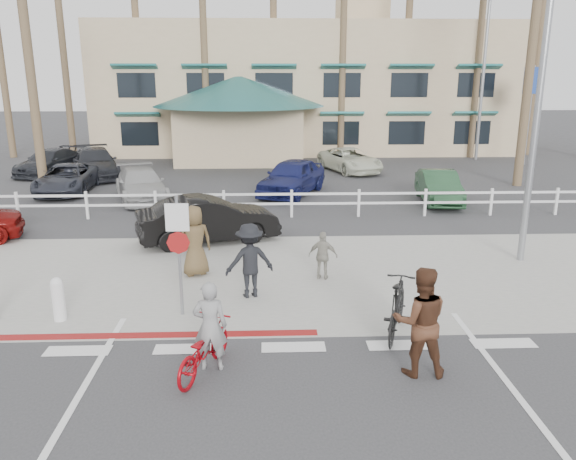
{
  "coord_description": "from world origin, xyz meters",
  "views": [
    {
      "loc": [
        -0.46,
        -8.93,
        4.97
      ],
      "look_at": [
        0.01,
        3.46,
        1.5
      ],
      "focal_mm": 35.0,
      "sensor_mm": 36.0,
      "label": 1
    }
  ],
  "objects_px": {
    "bike_black": "(397,307)",
    "sign_post": "(179,250)",
    "bike_red": "(203,349)",
    "car_white_sedan": "(208,220)"
  },
  "relations": [
    {
      "from": "bike_black",
      "to": "sign_post",
      "type": "bearing_deg",
      "value": 6.3
    },
    {
      "from": "sign_post",
      "to": "bike_black",
      "type": "height_order",
      "value": "sign_post"
    },
    {
      "from": "sign_post",
      "to": "car_white_sedan",
      "type": "height_order",
      "value": "sign_post"
    },
    {
      "from": "bike_black",
      "to": "car_white_sedan",
      "type": "relative_size",
      "value": 0.46
    },
    {
      "from": "bike_red",
      "to": "bike_black",
      "type": "bearing_deg",
      "value": -138.01
    },
    {
      "from": "sign_post",
      "to": "bike_red",
      "type": "distance_m",
      "value": 2.75
    },
    {
      "from": "bike_black",
      "to": "bike_red",
      "type": "bearing_deg",
      "value": 41.0
    },
    {
      "from": "sign_post",
      "to": "car_white_sedan",
      "type": "xyz_separation_m",
      "value": [
        0.04,
        5.39,
        -0.75
      ]
    },
    {
      "from": "bike_red",
      "to": "car_white_sedan",
      "type": "height_order",
      "value": "car_white_sedan"
    },
    {
      "from": "sign_post",
      "to": "bike_black",
      "type": "distance_m",
      "value": 4.57
    }
  ]
}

